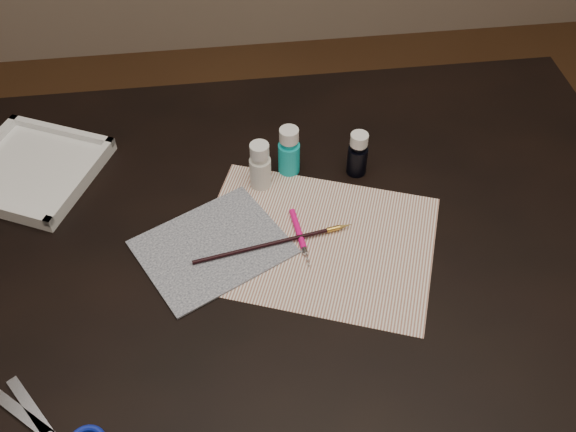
{
  "coord_description": "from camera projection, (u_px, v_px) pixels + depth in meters",
  "views": [
    {
      "loc": [
        -0.09,
        -0.7,
        1.57
      ],
      "look_at": [
        0.0,
        0.0,
        0.8
      ],
      "focal_mm": 40.0,
      "sensor_mm": 36.0,
      "label": 1
    }
  ],
  "objects": [
    {
      "name": "paint_bottle_cyan",
      "position": [
        289.0,
        151.0,
        1.15
      ],
      "size": [
        0.05,
        0.05,
        0.1
      ],
      "primitive_type": "cylinder",
      "rotation": [
        0.0,
        0.0,
        0.4
      ],
      "color": "#11B4BC",
      "rests_on": "table"
    },
    {
      "name": "palette_tray",
      "position": [
        31.0,
        169.0,
        1.17
      ],
      "size": [
        0.3,
        0.3,
        0.03
      ],
      "primitive_type": "cube",
      "rotation": [
        0.0,
        0.0,
        -0.45
      ],
      "color": "white",
      "rests_on": "table"
    },
    {
      "name": "paper",
      "position": [
        317.0,
        241.0,
        1.07
      ],
      "size": [
        0.46,
        0.41,
        0.0
      ],
      "primitive_type": "cube",
      "rotation": [
        0.0,
        0.0,
        -0.36
      ],
      "color": "white",
      "rests_on": "table"
    },
    {
      "name": "canvas",
      "position": [
        213.0,
        247.0,
        1.06
      ],
      "size": [
        0.29,
        0.27,
        0.0
      ],
      "primitive_type": "cube",
      "rotation": [
        0.0,
        0.0,
        0.48
      ],
      "color": "black",
      "rests_on": "paper"
    },
    {
      "name": "ground",
      "position": [
        288.0,
        428.0,
        1.64
      ],
      "size": [
        3.5,
        3.5,
        0.02
      ],
      "primitive_type": "cube",
      "color": "#422614",
      "rests_on": "ground"
    },
    {
      "name": "craft_knife",
      "position": [
        301.0,
        238.0,
        1.07
      ],
      "size": [
        0.02,
        0.13,
        0.01
      ],
      "primitive_type": null,
      "rotation": [
        0.0,
        0.0,
        -1.47
      ],
      "color": "#F30C7C",
      "rests_on": "paper"
    },
    {
      "name": "table",
      "position": [
        288.0,
        351.0,
        1.36
      ],
      "size": [
        1.3,
        0.9,
        0.75
      ],
      "primitive_type": "cube",
      "color": "black",
      "rests_on": "ground"
    },
    {
      "name": "paintbrush",
      "position": [
        274.0,
        243.0,
        1.06
      ],
      "size": [
        0.27,
        0.06,
        0.01
      ],
      "primitive_type": null,
      "rotation": [
        0.0,
        0.0,
        0.18
      ],
      "color": "black",
      "rests_on": "canvas"
    },
    {
      "name": "paint_bottle_white",
      "position": [
        260.0,
        165.0,
        1.13
      ],
      "size": [
        0.05,
        0.05,
        0.09
      ],
      "primitive_type": "cylinder",
      "rotation": [
        0.0,
        0.0,
        0.32
      ],
      "color": "silver",
      "rests_on": "table"
    },
    {
      "name": "paint_bottle_navy",
      "position": [
        358.0,
        154.0,
        1.15
      ],
      "size": [
        0.04,
        0.04,
        0.09
      ],
      "primitive_type": "cylinder",
      "rotation": [
        0.0,
        0.0,
        -0.04
      ],
      "color": "black",
      "rests_on": "table"
    },
    {
      "name": "scissors",
      "position": [
        37.0,
        432.0,
        0.84
      ],
      "size": [
        0.22,
        0.21,
        0.01
      ],
      "primitive_type": null,
      "rotation": [
        0.0,
        0.0,
        2.43
      ],
      "color": "silver",
      "rests_on": "table"
    }
  ]
}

